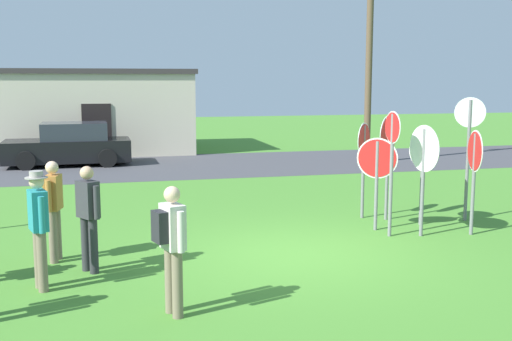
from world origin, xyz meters
name	(u,v)px	position (x,y,z in m)	size (l,w,h in m)	color
ground_plane	(292,255)	(0.00, 0.00, 0.00)	(80.00, 80.00, 0.00)	#47842D
street_asphalt	(195,165)	(0.00, 11.71, 0.00)	(60.00, 6.40, 0.01)	#424247
building_background	(97,110)	(-3.35, 17.16, 1.72)	(7.84, 5.46, 3.43)	beige
utility_pole	(369,51)	(6.17, 10.85, 4.03)	(1.80, 0.24, 7.70)	brown
parked_car_on_street	(70,146)	(-4.30, 12.78, 0.69)	(4.33, 2.09, 1.51)	black
stop_sign_rear_left	(423,164)	(3.29, 1.56, 1.28)	(0.29, 0.65, 1.90)	slate
stop_sign_tallest	(388,148)	(2.80, 2.16, 1.56)	(0.64, 0.55, 2.26)	slate
stop_sign_center_cluster	(469,139)	(4.42, 1.69, 1.75)	(0.55, 0.34, 2.65)	slate
stop_sign_low_front	(364,153)	(2.37, 2.45, 1.43)	(0.52, 0.57, 2.09)	slate
stop_sign_far_back	(474,164)	(3.84, 0.55, 1.41)	(0.21, 0.79, 2.06)	slate
stop_sign_nearest	(424,160)	(2.84, 0.69, 1.49)	(0.15, 0.89, 2.16)	slate
stop_sign_leaning_left	(392,154)	(2.23, 0.82, 1.60)	(0.07, 0.62, 2.42)	slate
stop_sign_rear_right	(377,168)	(2.17, 1.34, 1.27)	(0.69, 0.46, 1.87)	slate
person_holding_notes	(88,213)	(-3.37, -0.14, 0.95)	(0.38, 0.49, 1.69)	#2D2D33
person_in_dark_shirt	(39,223)	(-4.04, -0.83, 0.98)	(0.32, 0.55, 1.74)	#7A6B56
person_on_left	(171,241)	(-2.31, -2.28, 0.98)	(0.43, 0.54, 1.69)	#7A6B56
person_with_sunhat	(54,205)	(-3.94, 0.61, 0.95)	(0.29, 0.56, 1.69)	#7A6B56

